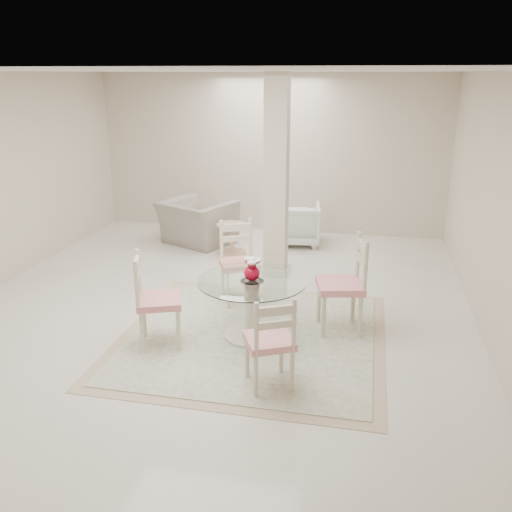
% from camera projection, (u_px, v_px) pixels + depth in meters
% --- Properties ---
extents(ground, '(7.00, 7.00, 0.00)m').
position_uv_depth(ground, '(216.00, 307.00, 6.52)').
color(ground, white).
rests_on(ground, ground).
extents(room_shell, '(6.02, 7.02, 2.71)m').
position_uv_depth(room_shell, '(212.00, 152.00, 5.93)').
color(room_shell, beige).
rests_on(room_shell, ground).
extents(column, '(0.30, 0.30, 2.70)m').
position_uv_depth(column, '(276.00, 178.00, 7.20)').
color(column, beige).
rests_on(column, ground).
extents(area_rug, '(2.77, 2.77, 0.02)m').
position_uv_depth(area_rug, '(252.00, 337.00, 5.77)').
color(area_rug, tan).
rests_on(area_rug, ground).
extents(dining_table, '(1.13, 1.13, 0.65)m').
position_uv_depth(dining_table, '(252.00, 309.00, 5.67)').
color(dining_table, beige).
rests_on(dining_table, ground).
extents(red_vase, '(0.19, 0.18, 0.25)m').
position_uv_depth(red_vase, '(252.00, 269.00, 5.53)').
color(red_vase, '#A0041E').
rests_on(red_vase, dining_table).
extents(dining_chair_east, '(0.56, 0.56, 1.18)m').
position_uv_depth(dining_chair_east, '(348.00, 278.00, 5.73)').
color(dining_chair_east, beige).
rests_on(dining_chair_east, ground).
extents(dining_chair_north, '(0.58, 0.58, 1.10)m').
position_uv_depth(dining_chair_north, '(238.00, 256.00, 6.55)').
color(dining_chair_north, '#F3EDC8').
rests_on(dining_chair_north, ground).
extents(dining_chair_west, '(0.56, 0.56, 1.09)m').
position_uv_depth(dining_chair_west, '(152.00, 294.00, 5.43)').
color(dining_chair_west, beige).
rests_on(dining_chair_west, ground).
extents(dining_chair_south, '(0.53, 0.53, 1.00)m').
position_uv_depth(dining_chair_south, '(271.00, 336.00, 4.66)').
color(dining_chair_south, beige).
rests_on(dining_chair_south, ground).
extents(recliner_taupe, '(1.39, 1.32, 0.71)m').
position_uv_depth(recliner_taupe, '(197.00, 222.00, 8.89)').
color(recliner_taupe, gray).
rests_on(recliner_taupe, ground).
extents(armchair_white, '(0.81, 0.83, 0.68)m').
position_uv_depth(armchair_white, '(297.00, 224.00, 8.85)').
color(armchair_white, white).
rests_on(armchair_white, ground).
extents(side_table, '(0.46, 0.46, 0.48)m').
position_uv_depth(side_table, '(232.00, 240.00, 8.39)').
color(side_table, tan).
rests_on(side_table, ground).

